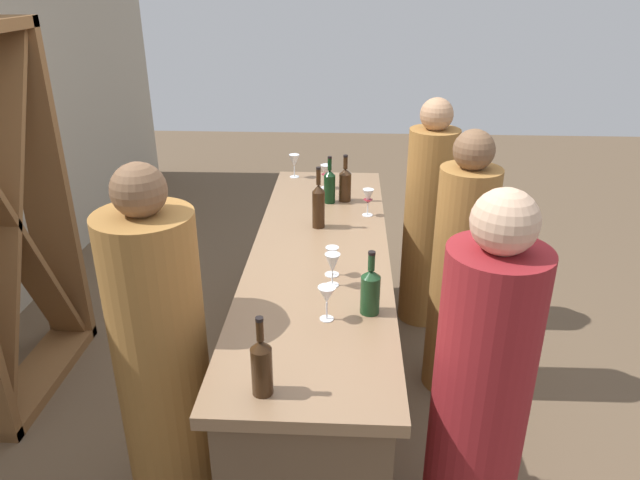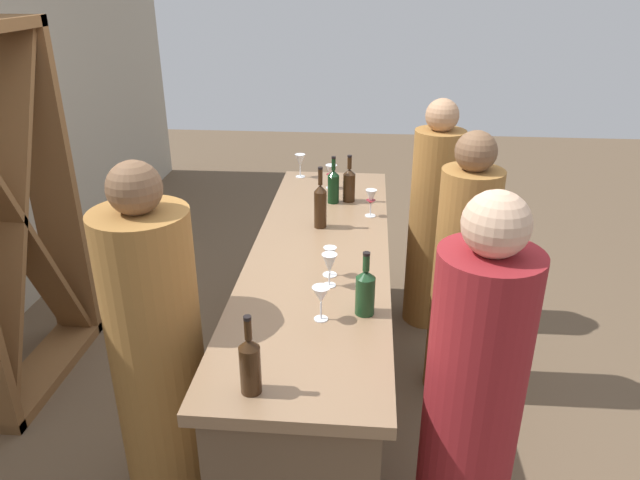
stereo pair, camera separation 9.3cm
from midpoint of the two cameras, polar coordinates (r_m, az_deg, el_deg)
The scene contains 18 objects.
ground_plane at distance 3.44m, azimuth -0.80°, elevation -14.72°, with size 12.00×12.00×0.00m, color brown.
bar_counter at distance 3.17m, azimuth -0.85°, elevation -8.27°, with size 2.51×0.69×0.91m.
wine_rack at distance 3.47m, azimuth -29.19°, elevation 1.28°, with size 1.01×0.28×1.98m.
wine_bottle_leftmost_amber_brown at distance 1.95m, azimuth -7.08°, elevation -12.00°, with size 0.07×0.07×0.29m.
wine_bottle_second_left_olive_green at distance 2.37m, azimuth 3.80°, elevation -4.88°, with size 0.08×0.08×0.27m.
wine_bottle_center_amber_brown at distance 3.16m, azimuth -0.99°, elevation 3.44°, with size 0.07×0.07×0.34m.
wine_bottle_second_right_dark_green at distance 3.52m, azimuth 0.18°, elevation 5.34°, with size 0.07×0.07×0.29m.
wine_bottle_rightmost_amber_brown at distance 3.55m, azimuth 1.71°, elevation 5.49°, with size 0.07×0.07×0.29m.
wine_glass_near_left at distance 3.33m, azimuth 3.90°, elevation 4.11°, with size 0.06×0.06×0.16m.
wine_glass_near_center at distance 2.57m, azimuth 0.18°, elevation -2.37°, with size 0.07×0.07×0.15m.
wine_glass_near_right at distance 2.66m, azimuth 0.18°, elevation -1.56°, with size 0.07×0.07×0.14m.
wine_glass_far_left at distance 2.32m, azimuth -0.48°, elevation -5.46°, with size 0.07×0.07×0.15m.
wine_glass_far_center at distance 3.78m, azimuth -0.11°, elevation 6.56°, with size 0.07×0.07×0.15m.
wine_glass_far_right at distance 3.99m, azimuth -3.19°, elevation 7.63°, with size 0.07×0.07×0.16m.
person_left_guest at distance 3.23m, azimuth 12.66°, elevation -3.41°, with size 0.38×0.38×1.49m.
person_center_guest at distance 2.32m, azimuth 14.08°, elevation -15.16°, with size 0.46×0.46×1.56m.
person_right_guest at distance 3.86m, azimuth 9.76°, elevation 1.68°, with size 0.41×0.41×1.51m.
person_server_behind at distance 2.57m, azimuth -16.17°, elevation -11.13°, with size 0.42×0.42×1.56m.
Camera 1 is at (-2.66, -0.14, 2.17)m, focal length 32.90 mm.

